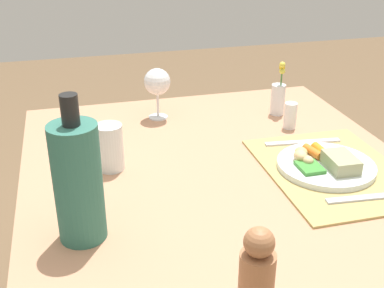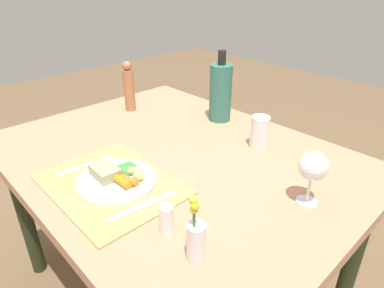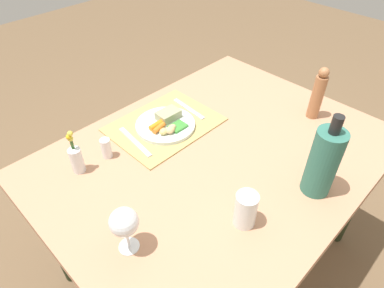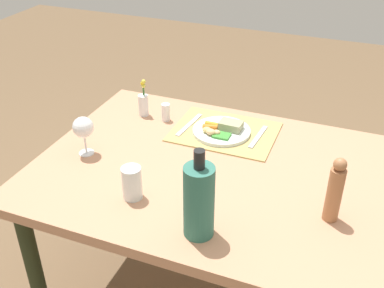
{
  "view_description": "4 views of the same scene",
  "coord_description": "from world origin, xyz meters",
  "px_view_note": "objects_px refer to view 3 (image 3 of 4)",
  "views": [
    {
      "loc": [
        -0.97,
        0.36,
        1.35
      ],
      "look_at": [
        0.09,
        0.08,
        0.83
      ],
      "focal_mm": 46.42,
      "sensor_mm": 36.0,
      "label": 1
    },
    {
      "loc": [
        0.83,
        -0.69,
        1.33
      ],
      "look_at": [
        0.07,
        0.03,
        0.79
      ],
      "focal_mm": 31.15,
      "sensor_mm": 36.0,
      "label": 2
    },
    {
      "loc": [
        0.75,
        0.61,
        1.62
      ],
      "look_at": [
        0.09,
        -0.04,
        0.81
      ],
      "focal_mm": 31.49,
      "sensor_mm": 36.0,
      "label": 3
    },
    {
      "loc": [
        -0.49,
        1.4,
        1.75
      ],
      "look_at": [
        0.09,
        -0.05,
        0.8
      ],
      "focal_mm": 43.38,
      "sensor_mm": 36.0,
      "label": 4
    }
  ],
  "objects_px": {
    "water_tumbler": "(245,211)",
    "dining_table": "(216,167)",
    "fork": "(189,109)",
    "wine_glass": "(124,223)",
    "flower_vase": "(76,158)",
    "dinner_plate": "(166,124)",
    "cooler_bottle": "(323,162)",
    "pepper_mill": "(318,94)",
    "salt_shaker": "(106,148)",
    "knife": "(135,142)"
  },
  "relations": [
    {
      "from": "water_tumbler",
      "to": "flower_vase",
      "type": "bearing_deg",
      "value": -66.92
    },
    {
      "from": "wine_glass",
      "to": "flower_vase",
      "type": "bearing_deg",
      "value": -99.82
    },
    {
      "from": "fork",
      "to": "wine_glass",
      "type": "xyz_separation_m",
      "value": [
        0.61,
        0.37,
        0.11
      ]
    },
    {
      "from": "fork",
      "to": "water_tumbler",
      "type": "xyz_separation_m",
      "value": [
        0.31,
        0.55,
        0.04
      ]
    },
    {
      "from": "flower_vase",
      "to": "salt_shaker",
      "type": "distance_m",
      "value": 0.12
    },
    {
      "from": "dinner_plate",
      "to": "flower_vase",
      "type": "relative_size",
      "value": 1.41
    },
    {
      "from": "salt_shaker",
      "to": "cooler_bottle",
      "type": "bearing_deg",
      "value": 122.18
    },
    {
      "from": "dinner_plate",
      "to": "cooler_bottle",
      "type": "height_order",
      "value": "cooler_bottle"
    },
    {
      "from": "knife",
      "to": "salt_shaker",
      "type": "xyz_separation_m",
      "value": [
        0.12,
        -0.01,
        0.03
      ]
    },
    {
      "from": "dining_table",
      "to": "dinner_plate",
      "type": "xyz_separation_m",
      "value": [
        0.03,
        -0.26,
        0.1
      ]
    },
    {
      "from": "flower_vase",
      "to": "wine_glass",
      "type": "bearing_deg",
      "value": 80.18
    },
    {
      "from": "dining_table",
      "to": "knife",
      "type": "distance_m",
      "value": 0.34
    },
    {
      "from": "pepper_mill",
      "to": "flower_vase",
      "type": "bearing_deg",
      "value": -25.55
    },
    {
      "from": "dinner_plate",
      "to": "fork",
      "type": "xyz_separation_m",
      "value": [
        -0.16,
        -0.02,
        -0.01
      ]
    },
    {
      "from": "water_tumbler",
      "to": "dining_table",
      "type": "bearing_deg",
      "value": -123.84
    },
    {
      "from": "water_tumbler",
      "to": "pepper_mill",
      "type": "xyz_separation_m",
      "value": [
        -0.66,
        -0.14,
        0.06
      ]
    },
    {
      "from": "salt_shaker",
      "to": "cooler_bottle",
      "type": "height_order",
      "value": "cooler_bottle"
    },
    {
      "from": "cooler_bottle",
      "to": "flower_vase",
      "type": "bearing_deg",
      "value": -51.42
    },
    {
      "from": "pepper_mill",
      "to": "flower_vase",
      "type": "height_order",
      "value": "pepper_mill"
    },
    {
      "from": "fork",
      "to": "flower_vase",
      "type": "relative_size",
      "value": 1.11
    },
    {
      "from": "cooler_bottle",
      "to": "dinner_plate",
      "type": "bearing_deg",
      "value": -78.1
    },
    {
      "from": "salt_shaker",
      "to": "cooler_bottle",
      "type": "relative_size",
      "value": 0.26
    },
    {
      "from": "water_tumbler",
      "to": "pepper_mill",
      "type": "distance_m",
      "value": 0.67
    },
    {
      "from": "dining_table",
      "to": "water_tumbler",
      "type": "xyz_separation_m",
      "value": [
        0.18,
        0.27,
        0.13
      ]
    },
    {
      "from": "dining_table",
      "to": "knife",
      "type": "xyz_separation_m",
      "value": [
        0.19,
        -0.27,
        0.09
      ]
    },
    {
      "from": "knife",
      "to": "flower_vase",
      "type": "distance_m",
      "value": 0.24
    },
    {
      "from": "flower_vase",
      "to": "wine_glass",
      "type": "height_order",
      "value": "flower_vase"
    },
    {
      "from": "fork",
      "to": "flower_vase",
      "type": "bearing_deg",
      "value": 3.22
    },
    {
      "from": "dining_table",
      "to": "knife",
      "type": "bearing_deg",
      "value": -54.98
    },
    {
      "from": "dinner_plate",
      "to": "knife",
      "type": "bearing_deg",
      "value": -4.56
    },
    {
      "from": "dinner_plate",
      "to": "knife",
      "type": "height_order",
      "value": "dinner_plate"
    },
    {
      "from": "fork",
      "to": "wine_glass",
      "type": "distance_m",
      "value": 0.73
    },
    {
      "from": "water_tumbler",
      "to": "cooler_bottle",
      "type": "relative_size",
      "value": 0.39
    },
    {
      "from": "wine_glass",
      "to": "water_tumbler",
      "type": "bearing_deg",
      "value": 149.17
    },
    {
      "from": "cooler_bottle",
      "to": "fork",
      "type": "bearing_deg",
      "value": -92.33
    },
    {
      "from": "water_tumbler",
      "to": "salt_shaker",
      "type": "relative_size",
      "value": 1.5
    },
    {
      "from": "dining_table",
      "to": "flower_vase",
      "type": "bearing_deg",
      "value": -34.62
    },
    {
      "from": "water_tumbler",
      "to": "salt_shaker",
      "type": "distance_m",
      "value": 0.57
    },
    {
      "from": "dinner_plate",
      "to": "salt_shaker",
      "type": "relative_size",
      "value": 3.08
    },
    {
      "from": "dining_table",
      "to": "flower_vase",
      "type": "distance_m",
      "value": 0.54
    },
    {
      "from": "flower_vase",
      "to": "cooler_bottle",
      "type": "relative_size",
      "value": 0.57
    },
    {
      "from": "dining_table",
      "to": "salt_shaker",
      "type": "bearing_deg",
      "value": -42.59
    },
    {
      "from": "dining_table",
      "to": "pepper_mill",
      "type": "bearing_deg",
      "value": 163.95
    },
    {
      "from": "dinner_plate",
      "to": "knife",
      "type": "xyz_separation_m",
      "value": [
        0.16,
        -0.01,
        -0.01
      ]
    },
    {
      "from": "flower_vase",
      "to": "dinner_plate",
      "type": "bearing_deg",
      "value": 174.79
    },
    {
      "from": "knife",
      "to": "salt_shaker",
      "type": "height_order",
      "value": "salt_shaker"
    },
    {
      "from": "dinner_plate",
      "to": "wine_glass",
      "type": "distance_m",
      "value": 0.58
    },
    {
      "from": "dining_table",
      "to": "flower_vase",
      "type": "xyz_separation_m",
      "value": [
        0.43,
        -0.29,
        0.14
      ]
    },
    {
      "from": "dining_table",
      "to": "dinner_plate",
      "type": "distance_m",
      "value": 0.28
    },
    {
      "from": "fork",
      "to": "pepper_mill",
      "type": "relative_size",
      "value": 0.83
    }
  ]
}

